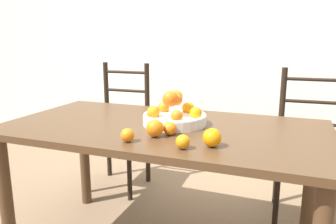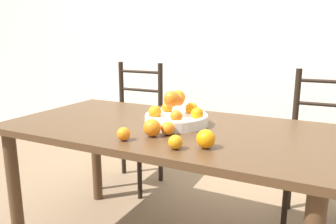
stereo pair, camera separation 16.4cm
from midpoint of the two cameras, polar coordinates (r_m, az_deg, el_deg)
wall_back at (r=3.07m, az=7.85°, el=14.18°), size 8.00×0.06×2.60m
dining_table at (r=1.76m, az=-3.55°, el=-5.52°), size 1.69×0.88×0.76m
fruit_bowl at (r=1.74m, az=-1.53°, el=-0.61°), size 0.34×0.34×0.19m
orange_loose_0 at (r=1.39m, az=4.36°, el=-4.52°), size 0.08×0.08×0.08m
orange_loose_1 at (r=1.53m, az=-5.38°, el=-2.86°), size 0.08×0.08×0.08m
orange_loose_2 at (r=1.47m, az=-10.25°, el=-4.03°), size 0.06×0.06×0.06m
orange_loose_3 at (r=1.36m, az=-0.85°, el=-5.26°), size 0.06×0.06×0.06m
orange_loose_4 at (r=1.55m, az=-2.67°, el=-2.91°), size 0.07×0.07×0.07m
chair_left at (r=2.73m, az=-10.11°, el=-3.06°), size 0.43×0.41×1.02m
chair_right at (r=2.37m, az=21.60°, el=-6.22°), size 0.44×0.42×1.02m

